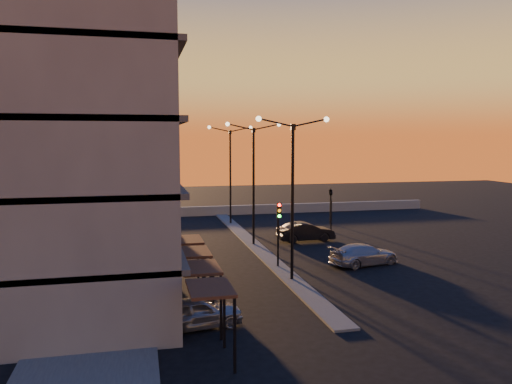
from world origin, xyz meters
The scene contains 14 objects.
ground centered at (0.00, 0.00, 0.00)m, with size 120.00×120.00×0.00m, color black.
sidewalk_west centered at (-10.50, 4.00, 0.06)m, with size 5.00×40.00×0.12m, color #4F4F4D.
median centered at (0.00, 10.00, 0.06)m, with size 1.20×36.00×0.12m, color #4F4F4D.
parapet centered at (2.00, 26.00, 0.50)m, with size 44.00×0.50×1.00m, color gray.
building centered at (-14.00, 0.03, 11.91)m, with size 14.35×17.08×25.00m.
streetlamp_near centered at (0.00, 0.00, 5.59)m, with size 4.32×0.32×9.51m.
streetlamp_mid centered at (0.00, 10.00, 5.59)m, with size 4.32×0.32×9.51m.
streetlamp_far centered at (0.00, 20.00, 5.59)m, with size 4.32×0.32×9.51m.
traffic_light_main centered at (0.00, 2.87, 2.89)m, with size 0.28×0.44×4.25m.
signal_east_a centered at (8.00, 14.00, 1.93)m, with size 0.13×0.16×3.60m.
signal_east_b centered at (9.50, 18.00, 3.10)m, with size 0.42×1.99×3.60m.
car_hatchback centered at (-6.25, -6.04, 0.70)m, with size 1.64×4.09×1.39m, color #96979D.
car_sedan centered at (4.47, 10.62, 0.76)m, with size 1.62×4.64×1.53m, color black.
car_wagon centered at (5.72, 2.49, 0.70)m, with size 1.95×4.80×1.39m, color #9D9EA4.
Camera 1 is at (-8.51, -27.15, 8.21)m, focal length 35.00 mm.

